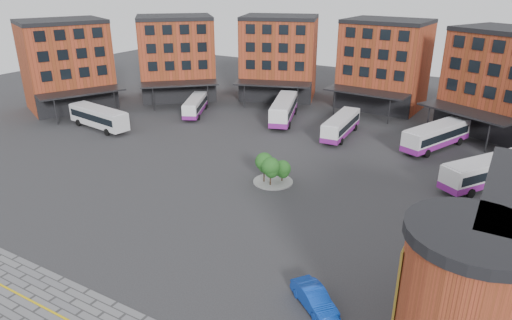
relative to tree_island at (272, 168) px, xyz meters
The scene contains 10 objects.
ground 11.94m from the tree_island, 100.20° to the right, with size 160.00×160.00×0.00m, color #28282B.
main_building 28.03m from the tree_island, 104.44° to the left, with size 94.14×42.48×14.60m.
tree_island is the anchor object (origin of this frame).
bus_a 31.59m from the tree_island, behind, with size 11.48×4.11×3.18m.
bus_b 29.25m from the tree_island, 143.63° to the left, with size 6.27×9.81×2.76m.
bus_c 23.42m from the tree_island, 113.88° to the left, with size 6.61×12.46×3.44m.
bus_d 18.87m from the tree_island, 87.41° to the left, with size 3.08×10.72×2.99m.
bus_e 24.42m from the tree_island, 56.94° to the left, with size 6.92×11.69×3.26m.
bus_f 22.89m from the tree_island, 28.35° to the left, with size 8.51×10.96×3.22m.
blue_car 20.19m from the tree_island, 53.47° to the right, with size 1.54×4.41×1.45m, color #0D3AB3.
Camera 1 is at (23.33, -28.42, 21.17)m, focal length 32.00 mm.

